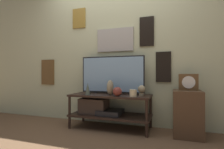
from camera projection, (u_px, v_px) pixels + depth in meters
ground_plane at (103, 134)px, 2.41m from camera, size 12.00×12.00×0.00m
wall_back at (116, 44)px, 2.97m from camera, size 6.40×0.08×2.70m
media_console at (104, 107)px, 2.72m from camera, size 1.23×0.50×0.52m
television at (112, 74)px, 2.79m from camera, size 1.04×0.05×0.60m
vase_slim_bronze at (88, 89)px, 2.61m from camera, size 0.08×0.08×0.19m
vase_round_glass at (117, 92)px, 2.48m from camera, size 0.13×0.13×0.13m
vase_urn_stoneware at (110, 87)px, 2.61m from camera, size 0.10×0.13×0.23m
candle_jar at (133, 93)px, 2.41m from camera, size 0.10×0.10×0.10m
decorative_bust at (142, 90)px, 2.50m from camera, size 0.11×0.11×0.15m
side_table at (187, 113)px, 2.36m from camera, size 0.36×0.43×0.61m
mantel_clock at (188, 82)px, 2.38m from camera, size 0.24×0.11×0.22m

